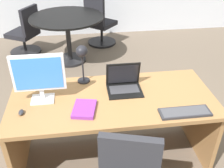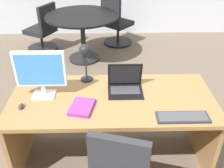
{
  "view_description": "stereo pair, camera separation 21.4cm",
  "coord_description": "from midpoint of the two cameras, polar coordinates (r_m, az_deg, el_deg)",
  "views": [
    {
      "loc": [
        -0.26,
        -1.9,
        2.11
      ],
      "look_at": [
        0.0,
        0.04,
        0.87
      ],
      "focal_mm": 41.63,
      "sensor_mm": 36.0,
      "label": 1
    },
    {
      "loc": [
        -0.05,
        -1.92,
        2.11
      ],
      "look_at": [
        0.0,
        0.04,
        0.87
      ],
      "focal_mm": 41.63,
      "sensor_mm": 36.0,
      "label": 2
    }
  ],
  "objects": [
    {
      "name": "keyboard",
      "position": [
        2.21,
        17.99,
        -7.04
      ],
      "size": [
        0.43,
        0.14,
        0.02
      ],
      "color": "#2D2D33",
      "rests_on": "desk"
    },
    {
      "name": "laptop",
      "position": [
        2.44,
        5.41,
        0.4
      ],
      "size": [
        0.32,
        0.26,
        0.25
      ],
      "color": "black",
      "rests_on": "desk"
    },
    {
      "name": "meeting_table",
      "position": [
        4.47,
        -5.12,
        12.44
      ],
      "size": [
        1.2,
        1.2,
        0.8
      ],
      "color": "black",
      "rests_on": "ground"
    },
    {
      "name": "desk_lamp",
      "position": [
        2.45,
        -3.44,
        6.37
      ],
      "size": [
        0.12,
        0.14,
        0.4
      ],
      "color": "black",
      "rests_on": "desk"
    },
    {
      "name": "desk",
      "position": [
        2.51,
        2.45,
        -6.25
      ],
      "size": [
        1.85,
        0.82,
        0.75
      ],
      "color": "#9E7042",
      "rests_on": "ground"
    },
    {
      "name": "monitor",
      "position": [
        2.3,
        -12.97,
        2.72
      ],
      "size": [
        0.44,
        0.16,
        0.44
      ],
      "color": "silver",
      "rests_on": "desk"
    },
    {
      "name": "book",
      "position": [
        2.21,
        -3.88,
        -5.15
      ],
      "size": [
        0.23,
        0.28,
        0.03
      ],
      "color": "purple",
      "rests_on": "desk"
    },
    {
      "name": "meeting_chair_far",
      "position": [
        5.06,
        -13.72,
        10.9
      ],
      "size": [
        0.63,
        0.62,
        0.88
      ],
      "color": "black",
      "rests_on": "ground"
    },
    {
      "name": "mouse",
      "position": [
        2.31,
        -16.87,
        -4.77
      ],
      "size": [
        0.04,
        0.07,
        0.03
      ],
      "color": "#2D2D33",
      "rests_on": "desk"
    },
    {
      "name": "ground",
      "position": [
        4.01,
        1.04,
        0.5
      ],
      "size": [
        12.0,
        12.0,
        0.0
      ],
      "primitive_type": "plane",
      "color": "#6B5B4C"
    },
    {
      "name": "meeting_chair_near",
      "position": [
        5.16,
        2.09,
        12.64
      ],
      "size": [
        0.65,
        0.66,
        0.95
      ],
      "color": "black",
      "rests_on": "ground"
    }
  ]
}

